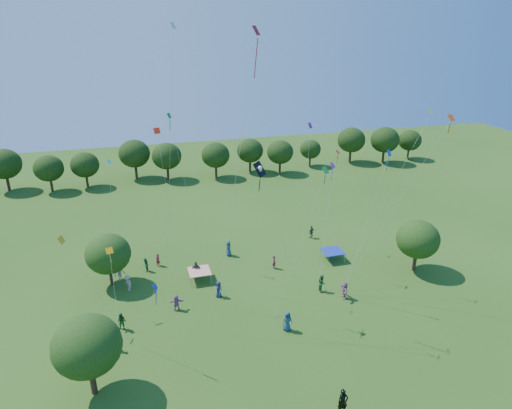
# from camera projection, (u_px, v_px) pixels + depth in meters

# --- Properties ---
(near_tree_west) EXTENTS (4.76, 4.76, 6.27)m
(near_tree_west) POSITION_uv_depth(u_px,v_px,m) (87.00, 346.00, 31.14)
(near_tree_west) COLOR #422B19
(near_tree_west) RESTS_ON ground
(near_tree_north) EXTENTS (4.44, 4.44, 5.47)m
(near_tree_north) POSITION_uv_depth(u_px,v_px,m) (108.00, 254.00, 44.88)
(near_tree_north) COLOR #422B19
(near_tree_north) RESTS_ON ground
(near_tree_east) EXTENTS (4.44, 4.44, 5.67)m
(near_tree_east) POSITION_uv_depth(u_px,v_px,m) (418.00, 239.00, 47.41)
(near_tree_east) COLOR #422B19
(near_tree_east) RESTS_ON ground
(treeline) EXTENTS (88.01, 8.77, 6.77)m
(treeline) POSITION_uv_depth(u_px,v_px,m) (179.00, 155.00, 75.93)
(treeline) COLOR #422B19
(treeline) RESTS_ON ground
(tent_red_stripe) EXTENTS (2.20, 2.20, 1.10)m
(tent_red_stripe) POSITION_uv_depth(u_px,v_px,m) (199.00, 271.00, 46.52)
(tent_red_stripe) COLOR #EC461B
(tent_red_stripe) RESTS_ON ground
(tent_blue) EXTENTS (2.20, 2.20, 1.10)m
(tent_blue) POSITION_uv_depth(u_px,v_px,m) (333.00, 251.00, 50.56)
(tent_blue) COLOR #18309C
(tent_blue) RESTS_ON ground
(man_in_black) EXTENTS (0.77, 0.53, 1.97)m
(man_in_black) POSITION_uv_depth(u_px,v_px,m) (343.00, 402.00, 30.62)
(man_in_black) COLOR black
(man_in_black) RESTS_ON ground
(crowd_person_0) EXTENTS (0.92, 1.00, 1.81)m
(crowd_person_0) POSITION_uv_depth(u_px,v_px,m) (229.00, 248.00, 51.51)
(crowd_person_0) COLOR navy
(crowd_person_0) RESTS_ON ground
(crowd_person_1) EXTENTS (0.66, 0.47, 1.65)m
(crowd_person_1) POSITION_uv_depth(u_px,v_px,m) (115.00, 342.00, 36.59)
(crowd_person_1) COLOR maroon
(crowd_person_1) RESTS_ON ground
(crowd_person_2) EXTENTS (0.91, 0.66, 1.65)m
(crowd_person_2) POSITION_uv_depth(u_px,v_px,m) (122.00, 322.00, 39.05)
(crowd_person_2) COLOR #245524
(crowd_person_2) RESTS_ON ground
(crowd_person_3) EXTENTS (0.91, 1.18, 1.65)m
(crowd_person_3) POSITION_uv_depth(u_px,v_px,m) (128.00, 283.00, 44.81)
(crowd_person_3) COLOR #A59384
(crowd_person_3) RESTS_ON ground
(crowd_person_4) EXTENTS (1.12, 0.64, 1.80)m
(crowd_person_4) POSITION_uv_depth(u_px,v_px,m) (196.00, 270.00, 47.12)
(crowd_person_4) COLOR #3F3B32
(crowd_person_4) RESTS_ON ground
(crowd_person_5) EXTENTS (0.92, 1.74, 1.78)m
(crowd_person_5) POSITION_uv_depth(u_px,v_px,m) (345.00, 290.00, 43.52)
(crowd_person_5) COLOR #A35F8A
(crowd_person_5) RESTS_ON ground
(crowd_person_6) EXTENTS (0.97, 0.61, 1.84)m
(crowd_person_6) POSITION_uv_depth(u_px,v_px,m) (287.00, 321.00, 38.96)
(crowd_person_6) COLOR navy
(crowd_person_6) RESTS_ON ground
(crowd_person_7) EXTENTS (0.38, 0.58, 1.53)m
(crowd_person_7) POSITION_uv_depth(u_px,v_px,m) (274.00, 262.00, 48.86)
(crowd_person_7) COLOR maroon
(crowd_person_7) RESTS_ON ground
(crowd_person_8) EXTENTS (0.55, 0.83, 1.56)m
(crowd_person_8) POSITION_uv_depth(u_px,v_px,m) (146.00, 265.00, 48.25)
(crowd_person_8) COLOR #295F2F
(crowd_person_8) RESTS_ON ground
(crowd_person_9) EXTENTS (1.26, 0.84, 1.77)m
(crowd_person_9) POSITION_uv_depth(u_px,v_px,m) (120.00, 273.00, 46.53)
(crowd_person_9) COLOR #AB9789
(crowd_person_9) RESTS_ON ground
(crowd_person_10) EXTENTS (1.03, 0.81, 1.60)m
(crowd_person_10) POSITION_uv_depth(u_px,v_px,m) (311.00, 232.00, 55.77)
(crowd_person_10) COLOR #483D3A
(crowd_person_10) RESTS_ON ground
(crowd_person_11) EXTENTS (1.50, 0.67, 1.56)m
(crowd_person_11) POSITION_uv_depth(u_px,v_px,m) (176.00, 302.00, 41.82)
(crowd_person_11) COLOR #A15D8D
(crowd_person_11) RESTS_ON ground
(crowd_person_12) EXTENTS (0.85, 0.92, 1.66)m
(crowd_person_12) POSITION_uv_depth(u_px,v_px,m) (219.00, 289.00, 43.79)
(crowd_person_12) COLOR navy
(crowd_person_12) RESTS_ON ground
(crowd_person_13) EXTENTS (0.65, 0.64, 1.49)m
(crowd_person_13) POSITION_uv_depth(u_px,v_px,m) (158.00, 260.00, 49.38)
(crowd_person_13) COLOR maroon
(crowd_person_13) RESTS_ON ground
(crowd_person_14) EXTENTS (0.54, 0.90, 1.76)m
(crowd_person_14) POSITION_uv_depth(u_px,v_px,m) (322.00, 283.00, 44.71)
(crowd_person_14) COLOR #225026
(crowd_person_14) RESTS_ON ground
(pirate_kite) EXTENTS (4.12, 3.90, 12.82)m
(pirate_kite) POSITION_uv_depth(u_px,v_px,m) (261.00, 172.00, 37.02)
(pirate_kite) COLOR black
(red_high_kite) EXTENTS (4.79, 3.41, 23.16)m
(red_high_kite) POSITION_uv_depth(u_px,v_px,m) (249.00, 88.00, 34.40)
(red_high_kite) COLOR red
(small_kite_0) EXTENTS (4.84, 6.06, 17.09)m
(small_kite_0) POSITION_uv_depth(u_px,v_px,m) (423.00, 163.00, 35.73)
(small_kite_0) COLOR #E7500D
(small_kite_1) EXTENTS (0.65, 3.22, 5.35)m
(small_kite_1) POSITION_uv_depth(u_px,v_px,m) (110.00, 258.00, 39.18)
(small_kite_1) COLOR #F6B00C
(small_kite_2) EXTENTS (3.77, 2.54, 7.34)m
(small_kite_2) POSITION_uv_depth(u_px,v_px,m) (68.00, 251.00, 36.98)
(small_kite_2) COLOR #FFA516
(small_kite_3) EXTENTS (2.62, 1.71, 15.05)m
(small_kite_3) POSITION_uv_depth(u_px,v_px,m) (176.00, 146.00, 45.95)
(small_kite_3) COLOR #178035
(small_kite_4) EXTENTS (4.15, 1.50, 12.59)m
(small_kite_4) POSITION_uv_depth(u_px,v_px,m) (382.00, 176.00, 41.89)
(small_kite_4) COLOR blue
(small_kite_5) EXTENTS (2.48, 3.45, 10.76)m
(small_kite_5) POSITION_uv_depth(u_px,v_px,m) (331.00, 183.00, 44.14)
(small_kite_5) COLOR #731AA1
(small_kite_6) EXTENTS (2.40, 1.03, 23.36)m
(small_kite_6) POSITION_uv_depth(u_px,v_px,m) (171.00, 100.00, 40.79)
(small_kite_6) COLOR silver
(small_kite_7) EXTENTS (1.09, 1.09, 11.42)m
(small_kite_7) POSITION_uv_depth(u_px,v_px,m) (111.00, 193.00, 43.41)
(small_kite_7) COLOR #0DC3CC
(small_kite_8) EXTENTS (1.03, 1.30, 13.25)m
(small_kite_8) POSITION_uv_depth(u_px,v_px,m) (332.00, 190.00, 40.27)
(small_kite_8) COLOR red
(small_kite_9) EXTENTS (1.44, 1.71, 15.02)m
(small_kite_9) POSITION_uv_depth(u_px,v_px,m) (163.00, 169.00, 39.82)
(small_kite_9) COLOR #FF270D
(small_kite_10) EXTENTS (5.75, 2.58, 16.71)m
(small_kite_10) POSITION_uv_depth(u_px,v_px,m) (398.00, 175.00, 39.62)
(small_kite_10) COLOR yellow
(small_kite_11) EXTENTS (4.04, 0.89, 13.30)m
(small_kite_11) POSITION_uv_depth(u_px,v_px,m) (315.00, 201.00, 34.98)
(small_kite_11) COLOR #198C35
(small_kite_12) EXTENTS (2.18, 3.08, 5.86)m
(small_kite_12) POSITION_uv_depth(u_px,v_px,m) (152.00, 296.00, 33.48)
(small_kite_12) COLOR #1436D1
(small_kite_13) EXTENTS (1.23, 1.86, 13.19)m
(small_kite_13) POSITION_uv_depth(u_px,v_px,m) (309.00, 146.00, 50.17)
(small_kite_13) COLOR #931883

